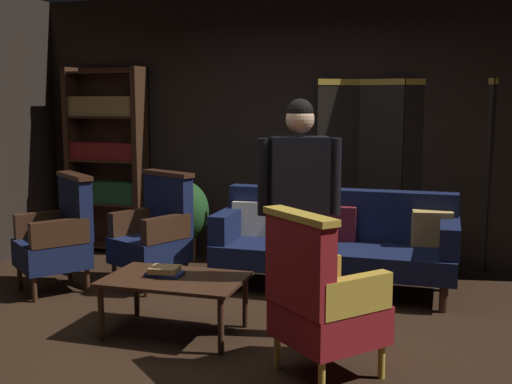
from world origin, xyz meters
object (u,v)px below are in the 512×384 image
Objects in this scene: bookshelf at (108,156)px; armchair_wing_right at (59,236)px; coffee_table at (175,284)px; book_navy_cloth at (165,274)px; standing_figure at (299,196)px; potted_plant at (182,215)px; book_tan_leather at (165,269)px; armchair_gilt_accent at (321,299)px; armchair_wing_left at (155,233)px; folding_screen at (422,172)px; velvet_couch at (335,239)px.

bookshelf reaches higher than armchair_wing_right.
coffee_table is 3.88× the size of book_navy_cloth.
standing_figure reaches higher than potted_plant.
book_navy_cloth is (1.35, -0.68, -0.06)m from armchair_wing_right.
armchair_wing_right is at bearing 153.12° from book_navy_cloth.
book_tan_leather reaches higher than coffee_table.
bookshelf is 7.96× the size of book_navy_cloth.
armchair_gilt_accent reaches higher than book_navy_cloth.
armchair_wing_left is (-1.83, 1.50, 0.00)m from armchair_gilt_accent.
armchair_wing_right is (-3.06, -1.71, -0.50)m from folding_screen.
armchair_wing_left and armchair_wing_right have the same top height.
coffee_table is at bearing -13.23° from book_tan_leather.
bookshelf reaches higher than book_tan_leather.
coffee_table is 0.96× the size of armchair_gilt_accent.
potted_plant is (-1.66, 1.76, -0.53)m from standing_figure.
velvet_couch is at bearing 57.61° from coffee_table.
book_navy_cloth is at bearing -61.10° from armchair_wing_left.
armchair_gilt_accent is 0.61× the size of standing_figure.
potted_plant is at bearing 111.76° from coffee_table.
velvet_couch is at bearing -126.48° from folding_screen.
velvet_couch reaches higher than book_tan_leather.
folding_screen is 2.08× the size of coffee_table.
armchair_wing_right is (0.34, -1.49, -0.58)m from bookshelf.
armchair_gilt_accent is at bearing -41.62° from bookshelf.
book_navy_cloth is at bearing -125.69° from folding_screen.
coffee_table is (-1.63, -2.41, -0.61)m from folding_screen.
standing_figure is 6.61× the size of book_navy_cloth.
armchair_wing_right is (-1.43, 0.70, 0.12)m from coffee_table.
bookshelf is 1.66m from armchair_wing_left.
armchair_wing_right reaches higher than velvet_couch.
armchair_wing_left is at bearing -150.31° from folding_screen.
bookshelf is 2.05× the size of coffee_table.
bookshelf reaches higher than armchair_gilt_accent.
potted_plant reaches higher than book_navy_cloth.
bookshelf is 2.82m from book_tan_leather.
armchair_wing_left is 4.04× the size of book_navy_cloth.
armchair_wing_left is 1.00× the size of armchair_wing_right.
book_navy_cloth is (-1.23, 0.42, -0.06)m from armchair_gilt_accent.
velvet_couch is at bearing 54.85° from book_tan_leather.
bookshelf is 3.95m from armchair_gilt_accent.
armchair_wing_left is at bearing -167.26° from velvet_couch.
standing_figure reaches higher than armchair_gilt_accent.
folding_screen is at bearing 53.52° from velvet_couch.
book_navy_cloth is (1.69, -2.18, -0.63)m from bookshelf.
velvet_couch is 2.04× the size of armchair_gilt_accent.
bookshelf is (-3.41, -0.21, 0.08)m from folding_screen.
coffee_table is (1.78, -2.20, -0.69)m from bookshelf.
armchair_gilt_accent is at bearing -83.14° from velvet_couch.
armchair_wing_right reaches higher than potted_plant.
armchair_wing_left is 1.21× the size of potted_plant.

